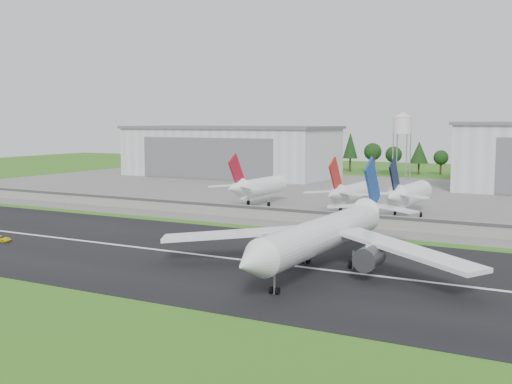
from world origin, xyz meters
The scene contains 14 objects.
ground centered at (0.00, 0.00, 0.00)m, with size 600.00×600.00×0.00m, color #386618.
runway centered at (0.00, 10.00, 0.05)m, with size 320.00×60.00×0.10m, color black.
runway_centerline centered at (0.00, 10.00, 0.11)m, with size 220.00×1.00×0.02m, color white.
apron centered at (0.00, 120.00, 0.05)m, with size 320.00×150.00×0.10m, color slate.
blast_fence centered at (0.00, 54.99, 1.81)m, with size 240.00×0.61×3.50m.
hangar_west centered at (-80.00, 164.92, 11.63)m, with size 97.00×44.00×23.20m.
water_tower centered at (-5.00, 185.00, 24.55)m, with size 8.40×8.40×29.40m.
utility_poles centered at (0.00, 200.00, 0.00)m, with size 230.00×3.00×12.00m, color black, non-canonical shape.
treeline centered at (0.00, 215.00, 0.00)m, with size 320.00×16.00×22.00m, color black, non-canonical shape.
main_airliner centered at (31.53, 9.56, 4.89)m, with size 57.29×59.00×18.17m.
ground_vehicle centered at (-37.86, 0.81, 0.74)m, with size 2.12×4.60×1.28m, color yellow.
parked_jet_red_a centered at (-17.86, 76.53, 6.00)m, with size 7.36×31.29×16.49m.
parked_jet_red_b centered at (11.91, 76.50, 5.86)m, with size 7.36×31.29×16.34m.
parked_jet_navy centered at (27.57, 76.56, 6.16)m, with size 7.36×31.29×16.67m.
Camera 1 is at (73.36, -90.03, 25.42)m, focal length 45.00 mm.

